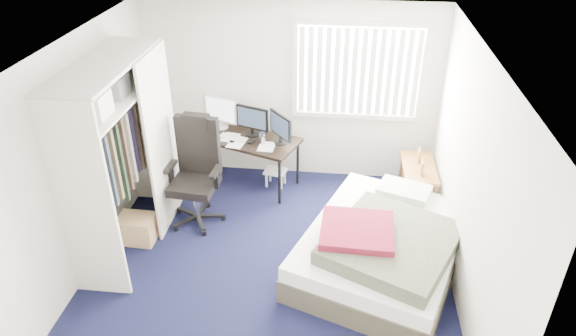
# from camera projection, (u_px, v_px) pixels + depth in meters

# --- Properties ---
(ground) EXTENTS (4.20, 4.20, 0.00)m
(ground) POSITION_uv_depth(u_px,v_px,m) (270.00, 265.00, 5.84)
(ground) COLOR black
(ground) RESTS_ON ground
(room_shell) EXTENTS (4.20, 4.20, 4.20)m
(room_shell) POSITION_uv_depth(u_px,v_px,m) (267.00, 148.00, 5.07)
(room_shell) COLOR silver
(room_shell) RESTS_ON ground
(window_assembly) EXTENTS (1.72, 0.09, 1.32)m
(window_assembly) POSITION_uv_depth(u_px,v_px,m) (358.00, 72.00, 6.69)
(window_assembly) COLOR white
(window_assembly) RESTS_ON ground
(closet) EXTENTS (0.64, 1.84, 2.22)m
(closet) POSITION_uv_depth(u_px,v_px,m) (118.00, 141.00, 5.54)
(closet) COLOR beige
(closet) RESTS_ON ground
(desk) EXTENTS (1.58, 1.13, 1.17)m
(desk) POSITION_uv_depth(u_px,v_px,m) (247.00, 135.00, 7.02)
(desk) COLOR black
(desk) RESTS_ON ground
(office_chair) EXTENTS (0.70, 0.70, 1.38)m
(office_chair) POSITION_uv_depth(u_px,v_px,m) (197.00, 182.00, 6.38)
(office_chair) COLOR black
(office_chair) RESTS_ON ground
(footstool) EXTENTS (0.34, 0.29, 0.24)m
(footstool) POSITION_uv_depth(u_px,v_px,m) (276.00, 174.00, 7.20)
(footstool) COLOR white
(footstool) RESTS_ON ground
(nightstand) EXTENTS (0.42, 0.84, 0.75)m
(nightstand) POSITION_uv_depth(u_px,v_px,m) (419.00, 171.00, 6.65)
(nightstand) COLOR brown
(nightstand) RESTS_ON ground
(bed) EXTENTS (2.21, 2.52, 0.69)m
(bed) POSITION_uv_depth(u_px,v_px,m) (383.00, 246.00, 5.67)
(bed) COLOR #3C372B
(bed) RESTS_ON ground
(pine_box) EXTENTS (0.44, 0.34, 0.33)m
(pine_box) POSITION_uv_depth(u_px,v_px,m) (137.00, 229.00, 6.16)
(pine_box) COLOR tan
(pine_box) RESTS_ON ground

